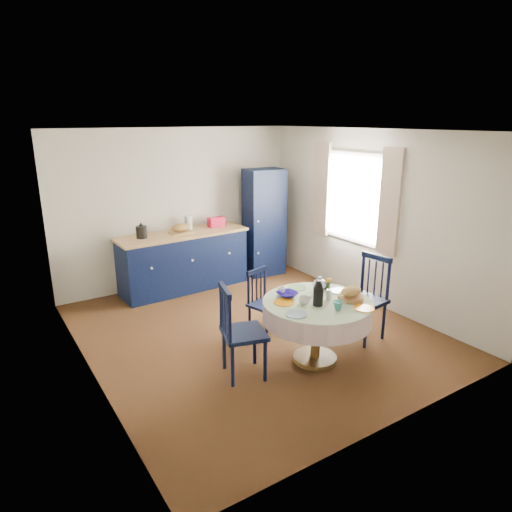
{
  "coord_description": "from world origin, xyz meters",
  "views": [
    {
      "loc": [
        -2.87,
        -4.51,
        2.64
      ],
      "look_at": [
        0.17,
        0.2,
        0.93
      ],
      "focal_mm": 32.0,
      "sensor_mm": 36.0,
      "label": 1
    }
  ],
  "objects_px": {
    "chair_left": "(240,331)",
    "mug_a": "(304,300)",
    "pantry_cabinet": "(264,222)",
    "kitchen_counter": "(184,260)",
    "mug_c": "(325,284)",
    "dining_table": "(318,311)",
    "chair_right": "(366,297)",
    "mug_d": "(282,290)",
    "cobalt_bowl": "(287,294)",
    "mug_b": "(338,305)",
    "chair_far": "(264,302)"
  },
  "relations": [
    {
      "from": "chair_left",
      "to": "mug_a",
      "type": "relative_size",
      "value": 8.86
    },
    {
      "from": "pantry_cabinet",
      "to": "chair_left",
      "type": "bearing_deg",
      "value": -122.78
    },
    {
      "from": "kitchen_counter",
      "to": "mug_c",
      "type": "distance_m",
      "value": 2.74
    },
    {
      "from": "dining_table",
      "to": "mug_c",
      "type": "bearing_deg",
      "value": 38.68
    },
    {
      "from": "pantry_cabinet",
      "to": "dining_table",
      "type": "xyz_separation_m",
      "value": [
        -1.2,
        -2.85,
        -0.31
      ]
    },
    {
      "from": "kitchen_counter",
      "to": "mug_a",
      "type": "relative_size",
      "value": 18.21
    },
    {
      "from": "dining_table",
      "to": "chair_right",
      "type": "bearing_deg",
      "value": 7.81
    },
    {
      "from": "chair_left",
      "to": "mug_c",
      "type": "bearing_deg",
      "value": -71.71
    },
    {
      "from": "chair_right",
      "to": "mug_a",
      "type": "height_order",
      "value": "chair_right"
    },
    {
      "from": "kitchen_counter",
      "to": "chair_right",
      "type": "xyz_separation_m",
      "value": [
        1.18,
        -2.78,
        0.06
      ]
    },
    {
      "from": "dining_table",
      "to": "mug_d",
      "type": "distance_m",
      "value": 0.47
    },
    {
      "from": "cobalt_bowl",
      "to": "mug_c",
      "type": "bearing_deg",
      "value": -3.65
    },
    {
      "from": "kitchen_counter",
      "to": "mug_b",
      "type": "relative_size",
      "value": 20.27
    },
    {
      "from": "mug_a",
      "to": "mug_b",
      "type": "height_order",
      "value": "mug_b"
    },
    {
      "from": "chair_right",
      "to": "chair_far",
      "type": "bearing_deg",
      "value": -134.04
    },
    {
      "from": "chair_left",
      "to": "mug_c",
      "type": "height_order",
      "value": "chair_left"
    },
    {
      "from": "pantry_cabinet",
      "to": "mug_a",
      "type": "bearing_deg",
      "value": -110.76
    },
    {
      "from": "chair_left",
      "to": "kitchen_counter",
      "type": "bearing_deg",
      "value": 3.38
    },
    {
      "from": "kitchen_counter",
      "to": "pantry_cabinet",
      "type": "xyz_separation_m",
      "value": [
        1.5,
        -0.05,
        0.44
      ]
    },
    {
      "from": "kitchen_counter",
      "to": "dining_table",
      "type": "xyz_separation_m",
      "value": [
        0.3,
        -2.9,
        0.13
      ]
    },
    {
      "from": "kitchen_counter",
      "to": "chair_far",
      "type": "xyz_separation_m",
      "value": [
        0.18,
        -2.02,
        -0.05
      ]
    },
    {
      "from": "mug_b",
      "to": "mug_c",
      "type": "bearing_deg",
      "value": 61.68
    },
    {
      "from": "chair_left",
      "to": "cobalt_bowl",
      "type": "distance_m",
      "value": 0.72
    },
    {
      "from": "chair_far",
      "to": "pantry_cabinet",
      "type": "bearing_deg",
      "value": 41.78
    },
    {
      "from": "mug_b",
      "to": "dining_table",
      "type": "bearing_deg",
      "value": 93.56
    },
    {
      "from": "chair_far",
      "to": "cobalt_bowl",
      "type": "height_order",
      "value": "chair_far"
    },
    {
      "from": "pantry_cabinet",
      "to": "mug_a",
      "type": "height_order",
      "value": "pantry_cabinet"
    },
    {
      "from": "chair_far",
      "to": "cobalt_bowl",
      "type": "relative_size",
      "value": 3.77
    },
    {
      "from": "mug_c",
      "to": "mug_b",
      "type": "bearing_deg",
      "value": -118.32
    },
    {
      "from": "chair_left",
      "to": "mug_c",
      "type": "relative_size",
      "value": 7.79
    },
    {
      "from": "chair_left",
      "to": "mug_a",
      "type": "bearing_deg",
      "value": -89.1
    },
    {
      "from": "cobalt_bowl",
      "to": "mug_b",
      "type": "bearing_deg",
      "value": -68.26
    },
    {
      "from": "kitchen_counter",
      "to": "chair_left",
      "type": "bearing_deg",
      "value": -104.58
    },
    {
      "from": "chair_right",
      "to": "mug_d",
      "type": "distance_m",
      "value": 1.15
    },
    {
      "from": "dining_table",
      "to": "chair_left",
      "type": "distance_m",
      "value": 0.91
    },
    {
      "from": "chair_right",
      "to": "mug_b",
      "type": "relative_size",
      "value": 10.16
    },
    {
      "from": "chair_left",
      "to": "mug_d",
      "type": "xyz_separation_m",
      "value": [
        0.67,
        0.2,
        0.25
      ]
    },
    {
      "from": "kitchen_counter",
      "to": "chair_far",
      "type": "height_order",
      "value": "kitchen_counter"
    },
    {
      "from": "pantry_cabinet",
      "to": "mug_b",
      "type": "relative_size",
      "value": 17.69
    },
    {
      "from": "pantry_cabinet",
      "to": "chair_far",
      "type": "distance_m",
      "value": 2.42
    },
    {
      "from": "kitchen_counter",
      "to": "dining_table",
      "type": "bearing_deg",
      "value": -86.5
    },
    {
      "from": "mug_c",
      "to": "mug_d",
      "type": "relative_size",
      "value": 1.46
    },
    {
      "from": "cobalt_bowl",
      "to": "chair_right",
      "type": "bearing_deg",
      "value": -8.39
    },
    {
      "from": "dining_table",
      "to": "cobalt_bowl",
      "type": "distance_m",
      "value": 0.38
    },
    {
      "from": "chair_left",
      "to": "mug_b",
      "type": "distance_m",
      "value": 1.06
    },
    {
      "from": "mug_a",
      "to": "mug_b",
      "type": "distance_m",
      "value": 0.37
    },
    {
      "from": "mug_a",
      "to": "cobalt_bowl",
      "type": "height_order",
      "value": "mug_a"
    },
    {
      "from": "pantry_cabinet",
      "to": "cobalt_bowl",
      "type": "distance_m",
      "value": 2.93
    },
    {
      "from": "pantry_cabinet",
      "to": "mug_b",
      "type": "distance_m",
      "value": 3.36
    },
    {
      "from": "mug_d",
      "to": "dining_table",
      "type": "bearing_deg",
      "value": -61.13
    }
  ]
}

